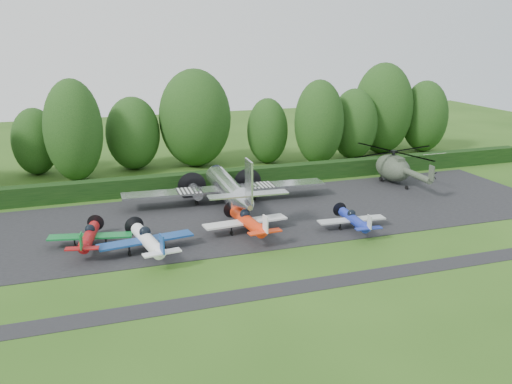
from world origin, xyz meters
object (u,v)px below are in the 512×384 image
object	(u,v)px
light_plane_white	(148,240)
sign_board	(434,159)
transport_plane	(229,189)
light_plane_red	(89,236)
light_plane_orange	(248,221)
light_plane_blue	(354,220)
helicopter	(393,166)

from	to	relation	value
light_plane_white	sign_board	size ratio (longest dim) A/B	2.30
transport_plane	light_plane_white	size ratio (longest dim) A/B	2.60
light_plane_red	light_plane_white	size ratio (longest dim) A/B	0.88
light_plane_orange	light_plane_white	bearing A→B (deg)	-164.49
light_plane_white	light_plane_orange	world-z (taller)	light_plane_white
light_plane_orange	transport_plane	bearing A→B (deg)	89.35
light_plane_orange	sign_board	distance (m)	34.01
light_plane_orange	light_plane_blue	size ratio (longest dim) A/B	1.21
transport_plane	light_plane_blue	distance (m)	13.58
light_plane_blue	transport_plane	bearing A→B (deg)	125.76
sign_board	helicopter	bearing A→B (deg)	-153.81
sign_board	light_plane_orange	bearing A→B (deg)	-152.82
light_plane_white	light_plane_blue	xyz separation A→B (m)	(18.46, -0.29, -0.24)
light_plane_blue	sign_board	xyz separation A→B (m)	(21.02, 17.23, 0.34)
light_plane_red	light_plane_white	world-z (taller)	light_plane_white
light_plane_red	sign_board	size ratio (longest dim) A/B	2.02
light_plane_blue	helicopter	bearing A→B (deg)	43.04
light_plane_white	transport_plane	bearing A→B (deg)	54.13
light_plane_red	light_plane_orange	world-z (taller)	light_plane_orange
light_plane_white	helicopter	distance (m)	33.21
light_plane_white	helicopter	bearing A→B (deg)	30.72
light_plane_blue	sign_board	bearing A→B (deg)	35.53
helicopter	light_plane_red	bearing A→B (deg)	-165.74
light_plane_blue	sign_board	size ratio (longest dim) A/B	1.86
helicopter	light_plane_blue	bearing A→B (deg)	-134.64
transport_plane	light_plane_red	bearing A→B (deg)	-155.63
light_plane_white	light_plane_orange	xyz separation A→B (m)	(9.06, 1.75, -0.02)
light_plane_red	light_plane_blue	distance (m)	23.07
light_plane_blue	helicopter	size ratio (longest dim) A/B	0.47
light_plane_white	light_plane_orange	distance (m)	9.23
light_plane_blue	sign_board	distance (m)	27.18
light_plane_blue	sign_board	world-z (taller)	light_plane_blue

